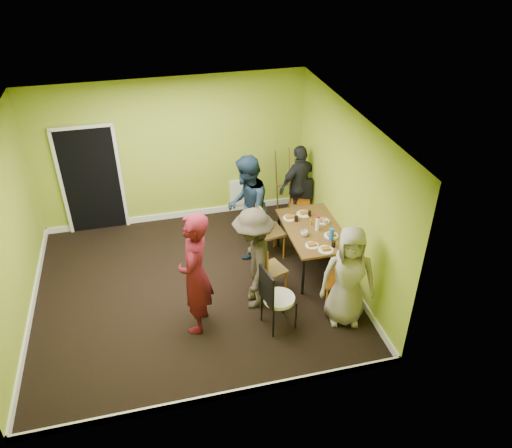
{
  "coord_description": "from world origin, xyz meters",
  "views": [
    {
      "loc": [
        -0.53,
        -6.31,
        5.29
      ],
      "look_at": [
        1.04,
        0.0,
        1.08
      ],
      "focal_mm": 35.0,
      "sensor_mm": 36.0,
      "label": 1
    }
  ],
  "objects_px": {
    "thermos": "(318,224)",
    "person_front_end": "(348,277)",
    "dining_table": "(313,231)",
    "person_standing": "(195,274)",
    "easel": "(287,183)",
    "chair_bentwood": "(275,296)",
    "chair_left_far": "(265,228)",
    "blue_bottle": "(331,234)",
    "orange_bottle": "(311,222)",
    "person_left_near": "(254,259)",
    "chair_front_end": "(339,280)",
    "person_back_end": "(300,185)",
    "person_left_far": "(247,208)",
    "chair_back_end": "(301,194)",
    "chair_left_near": "(266,266)"
  },
  "relations": [
    {
      "from": "thermos",
      "to": "person_front_end",
      "type": "bearing_deg",
      "value": -90.39
    },
    {
      "from": "dining_table",
      "to": "person_standing",
      "type": "xyz_separation_m",
      "value": [
        -2.09,
        -0.97,
        0.26
      ]
    },
    {
      "from": "easel",
      "to": "chair_bentwood",
      "type": "bearing_deg",
      "value": -110.18
    },
    {
      "from": "easel",
      "to": "person_front_end",
      "type": "bearing_deg",
      "value": -90.17
    },
    {
      "from": "chair_left_far",
      "to": "blue_bottle",
      "type": "distance_m",
      "value": 1.21
    },
    {
      "from": "orange_bottle",
      "to": "person_left_near",
      "type": "height_order",
      "value": "person_left_near"
    },
    {
      "from": "easel",
      "to": "person_front_end",
      "type": "height_order",
      "value": "person_front_end"
    },
    {
      "from": "person_standing",
      "to": "person_left_near",
      "type": "bearing_deg",
      "value": 126.26
    },
    {
      "from": "blue_bottle",
      "to": "person_left_near",
      "type": "relative_size",
      "value": 0.12
    },
    {
      "from": "dining_table",
      "to": "chair_front_end",
      "type": "xyz_separation_m",
      "value": [
        0.03,
        -1.09,
        -0.16
      ]
    },
    {
      "from": "orange_bottle",
      "to": "person_back_end",
      "type": "bearing_deg",
      "value": 79.9
    },
    {
      "from": "chair_front_end",
      "to": "person_standing",
      "type": "distance_m",
      "value": 2.16
    },
    {
      "from": "orange_bottle",
      "to": "person_left_far",
      "type": "distance_m",
      "value": 1.1
    },
    {
      "from": "orange_bottle",
      "to": "blue_bottle",
      "type": "bearing_deg",
      "value": -71.21
    },
    {
      "from": "chair_bentwood",
      "to": "person_left_far",
      "type": "bearing_deg",
      "value": 166.52
    },
    {
      "from": "orange_bottle",
      "to": "person_left_far",
      "type": "relative_size",
      "value": 0.05
    },
    {
      "from": "person_left_near",
      "to": "person_front_end",
      "type": "bearing_deg",
      "value": 72.52
    },
    {
      "from": "chair_back_end",
      "to": "chair_front_end",
      "type": "xyz_separation_m",
      "value": [
        -0.18,
        -2.38,
        -0.15
      ]
    },
    {
      "from": "dining_table",
      "to": "chair_left_near",
      "type": "bearing_deg",
      "value": -150.17
    },
    {
      "from": "chair_left_near",
      "to": "easel",
      "type": "distance_m",
      "value": 2.4
    },
    {
      "from": "chair_left_far",
      "to": "chair_bentwood",
      "type": "bearing_deg",
      "value": -19.7
    },
    {
      "from": "chair_bentwood",
      "to": "person_front_end",
      "type": "bearing_deg",
      "value": 72.46
    },
    {
      "from": "orange_bottle",
      "to": "person_front_end",
      "type": "height_order",
      "value": "person_front_end"
    },
    {
      "from": "chair_left_far",
      "to": "chair_bentwood",
      "type": "distance_m",
      "value": 1.72
    },
    {
      "from": "dining_table",
      "to": "blue_bottle",
      "type": "bearing_deg",
      "value": -65.57
    },
    {
      "from": "chair_left_near",
      "to": "blue_bottle",
      "type": "distance_m",
      "value": 1.17
    },
    {
      "from": "chair_back_end",
      "to": "person_standing",
      "type": "xyz_separation_m",
      "value": [
        -2.3,
        -2.25,
        0.27
      ]
    },
    {
      "from": "chair_left_far",
      "to": "thermos",
      "type": "height_order",
      "value": "chair_left_far"
    },
    {
      "from": "chair_left_near",
      "to": "chair_back_end",
      "type": "xyz_separation_m",
      "value": [
        1.16,
        1.83,
        0.13
      ]
    },
    {
      "from": "chair_back_end",
      "to": "person_left_near",
      "type": "xyz_separation_m",
      "value": [
        -1.39,
        -1.97,
        0.15
      ]
    },
    {
      "from": "person_left_far",
      "to": "person_back_end",
      "type": "xyz_separation_m",
      "value": [
        1.2,
        0.78,
        -0.13
      ]
    },
    {
      "from": "chair_bentwood",
      "to": "thermos",
      "type": "relative_size",
      "value": 4.39
    },
    {
      "from": "easel",
      "to": "person_left_far",
      "type": "distance_m",
      "value": 1.44
    },
    {
      "from": "chair_back_end",
      "to": "easel",
      "type": "bearing_deg",
      "value": -44.78
    },
    {
      "from": "chair_left_near",
      "to": "chair_bentwood",
      "type": "height_order",
      "value": "chair_bentwood"
    },
    {
      "from": "thermos",
      "to": "blue_bottle",
      "type": "distance_m",
      "value": 0.34
    },
    {
      "from": "chair_back_end",
      "to": "chair_bentwood",
      "type": "bearing_deg",
      "value": 84.41
    },
    {
      "from": "easel",
      "to": "person_left_far",
      "type": "bearing_deg",
      "value": -135.86
    },
    {
      "from": "chair_left_near",
      "to": "chair_bentwood",
      "type": "xyz_separation_m",
      "value": [
        -0.07,
        -0.72,
        0.03
      ]
    },
    {
      "from": "person_back_end",
      "to": "orange_bottle",
      "type": "bearing_deg",
      "value": 58.8
    },
    {
      "from": "chair_left_far",
      "to": "person_front_end",
      "type": "distance_m",
      "value": 1.96
    },
    {
      "from": "dining_table",
      "to": "person_front_end",
      "type": "distance_m",
      "value": 1.37
    },
    {
      "from": "chair_bentwood",
      "to": "orange_bottle",
      "type": "distance_m",
      "value": 1.75
    },
    {
      "from": "person_left_far",
      "to": "person_front_end",
      "type": "xyz_separation_m",
      "value": [
        1.01,
        -2.01,
        -0.12
      ]
    },
    {
      "from": "dining_table",
      "to": "chair_front_end",
      "type": "relative_size",
      "value": 1.59
    },
    {
      "from": "chair_left_far",
      "to": "chair_front_end",
      "type": "distance_m",
      "value": 1.7
    },
    {
      "from": "thermos",
      "to": "person_standing",
      "type": "relative_size",
      "value": 0.13
    },
    {
      "from": "chair_back_end",
      "to": "easel",
      "type": "height_order",
      "value": "easel"
    },
    {
      "from": "chair_left_far",
      "to": "thermos",
      "type": "relative_size",
      "value": 4.53
    },
    {
      "from": "chair_bentwood",
      "to": "easel",
      "type": "xyz_separation_m",
      "value": [
        1.06,
        2.9,
        0.16
      ]
    }
  ]
}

